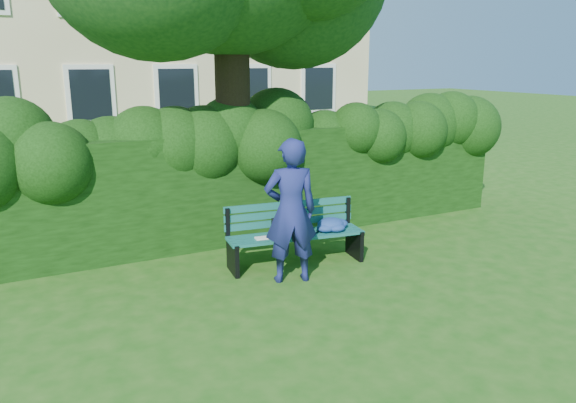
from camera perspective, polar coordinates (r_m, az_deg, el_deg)
ground at (r=7.80m, az=2.05°, el=-7.75°), size 80.00×80.00×0.00m
hedge at (r=9.43m, az=-4.49°, el=1.82°), size 10.00×1.00×1.80m
park_bench at (r=8.19m, az=1.42°, el=-2.94°), size 2.05×0.81×0.89m
man_reading at (r=7.41m, az=0.27°, el=-0.98°), size 0.81×0.63×1.95m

